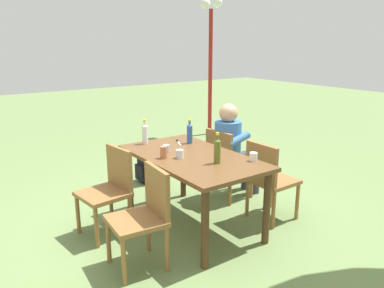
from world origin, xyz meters
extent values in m
plane|color=#6B844C|center=(0.00, 0.00, 0.00)|extent=(24.00, 24.00, 0.00)
cube|color=brown|center=(0.00, 0.00, 0.75)|extent=(1.57, 0.89, 0.04)
cylinder|color=#4C311A|center=(-0.71, -0.37, 0.37)|extent=(0.07, 0.07, 0.73)
cylinder|color=#4C311A|center=(0.71, -0.37, 0.37)|extent=(0.07, 0.07, 0.73)
cylinder|color=#4C311A|center=(-0.71, 0.37, 0.37)|extent=(0.07, 0.07, 0.73)
cylinder|color=#4C311A|center=(0.71, 0.37, 0.37)|extent=(0.07, 0.07, 0.73)
cube|color=olive|center=(-0.35, 0.83, 0.43)|extent=(0.47, 0.47, 0.04)
cube|color=olive|center=(-0.34, 0.63, 0.66)|extent=(0.42, 0.07, 0.42)
cylinder|color=olive|center=(-0.18, 1.03, 0.21)|extent=(0.04, 0.04, 0.41)
cylinder|color=olive|center=(-0.56, 1.00, 0.21)|extent=(0.04, 0.04, 0.41)
cylinder|color=olive|center=(-0.15, 0.65, 0.21)|extent=(0.04, 0.04, 0.41)
cylinder|color=olive|center=(-0.53, 0.62, 0.21)|extent=(0.04, 0.04, 0.41)
cube|color=olive|center=(0.35, -0.83, 0.43)|extent=(0.48, 0.48, 0.04)
cube|color=olive|center=(0.37, -0.63, 0.66)|extent=(0.42, 0.08, 0.42)
cylinder|color=olive|center=(0.15, -1.00, 0.21)|extent=(0.04, 0.04, 0.41)
cylinder|color=olive|center=(0.53, -1.03, 0.21)|extent=(0.04, 0.04, 0.41)
cylinder|color=olive|center=(0.18, -0.62, 0.21)|extent=(0.04, 0.04, 0.41)
cylinder|color=olive|center=(0.56, -0.65, 0.21)|extent=(0.04, 0.04, 0.41)
cube|color=olive|center=(0.35, 0.83, 0.43)|extent=(0.45, 0.45, 0.04)
cube|color=olive|center=(0.36, 0.63, 0.66)|extent=(0.42, 0.05, 0.42)
cylinder|color=olive|center=(0.54, 1.02, 0.21)|extent=(0.04, 0.04, 0.41)
cylinder|color=olive|center=(0.16, 1.01, 0.21)|extent=(0.04, 0.04, 0.41)
cylinder|color=olive|center=(0.55, 0.64, 0.21)|extent=(0.04, 0.04, 0.41)
cylinder|color=olive|center=(0.17, 0.63, 0.21)|extent=(0.04, 0.04, 0.41)
cube|color=olive|center=(-0.35, -0.83, 0.43)|extent=(0.49, 0.49, 0.04)
cube|color=olive|center=(-0.38, -0.63, 0.66)|extent=(0.42, 0.09, 0.42)
cylinder|color=olive|center=(-0.52, -1.04, 0.21)|extent=(0.04, 0.04, 0.41)
cylinder|color=olive|center=(-0.14, -0.99, 0.21)|extent=(0.04, 0.04, 0.41)
cylinder|color=olive|center=(-0.57, -0.66, 0.21)|extent=(0.04, 0.04, 0.41)
cylinder|color=olive|center=(-0.19, -0.61, 0.21)|extent=(0.04, 0.04, 0.41)
cylinder|color=#3D70B2|center=(-0.35, 0.78, 0.71)|extent=(0.32, 0.32, 0.52)
sphere|color=tan|center=(-0.35, 0.78, 1.07)|extent=(0.22, 0.22, 0.22)
cylinder|color=#383847|center=(-0.26, 0.98, 0.45)|extent=(0.14, 0.40, 0.14)
cylinder|color=#383847|center=(-0.26, 1.18, 0.23)|extent=(0.11, 0.11, 0.45)
cylinder|color=#3D70B2|center=(-0.16, 0.78, 0.79)|extent=(0.09, 0.31, 0.16)
cylinder|color=#383847|center=(-0.44, 0.98, 0.45)|extent=(0.14, 0.40, 0.14)
cylinder|color=#383847|center=(-0.44, 1.18, 0.23)|extent=(0.11, 0.11, 0.45)
cylinder|color=#3D70B2|center=(-0.54, 0.78, 0.79)|extent=(0.09, 0.31, 0.16)
cylinder|color=white|center=(-0.68, -0.17, 0.87)|extent=(0.06, 0.06, 0.20)
cone|color=white|center=(-0.68, -0.17, 0.99)|extent=(0.06, 0.06, 0.03)
cylinder|color=white|center=(-0.68, -0.17, 1.01)|extent=(0.03, 0.03, 0.03)
cylinder|color=yellow|center=(-0.68, -0.17, 1.04)|extent=(0.03, 0.03, 0.02)
cylinder|color=#2D56A3|center=(-0.41, 0.25, 0.87)|extent=(0.06, 0.06, 0.20)
cone|color=#2D56A3|center=(-0.41, 0.25, 0.98)|extent=(0.06, 0.06, 0.03)
cylinder|color=#2D56A3|center=(-0.41, 0.25, 1.01)|extent=(0.03, 0.03, 0.03)
cylinder|color=yellow|center=(-0.41, 0.25, 1.04)|extent=(0.03, 0.03, 0.02)
cylinder|color=#566623|center=(0.34, 0.05, 0.88)|extent=(0.06, 0.06, 0.21)
cone|color=#566623|center=(0.34, 0.05, 1.00)|extent=(0.06, 0.06, 0.03)
cylinder|color=#566623|center=(0.34, 0.05, 1.03)|extent=(0.03, 0.03, 0.03)
cylinder|color=yellow|center=(0.34, 0.05, 1.06)|extent=(0.03, 0.03, 0.02)
cylinder|color=white|center=(0.49, 0.38, 0.81)|extent=(0.07, 0.07, 0.08)
cylinder|color=#B2B7BC|center=(-0.24, -0.15, 0.81)|extent=(0.06, 0.06, 0.08)
cylinder|color=silver|center=(0.00, -0.15, 0.81)|extent=(0.08, 0.08, 0.08)
cylinder|color=#BC6B47|center=(-0.09, -0.28, 0.83)|extent=(0.07, 0.07, 0.12)
cube|color=silver|center=(-0.46, 0.15, 0.77)|extent=(0.17, 0.09, 0.01)
cube|color=black|center=(-0.56, 0.19, 0.78)|extent=(0.08, 0.05, 0.01)
cube|color=black|center=(-1.41, 0.24, 0.24)|extent=(0.29, 0.15, 0.47)
cube|color=black|center=(-1.41, 0.13, 0.15)|extent=(0.20, 0.06, 0.21)
cylinder|color=maroon|center=(-3.14, 2.67, 1.24)|extent=(0.08, 0.08, 2.48)
sphere|color=white|center=(-3.32, 2.67, 2.58)|extent=(0.20, 0.20, 0.20)
sphere|color=white|center=(-2.96, 2.67, 2.58)|extent=(0.20, 0.20, 0.20)
camera|label=1|loc=(3.01, -2.13, 1.89)|focal=35.73mm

